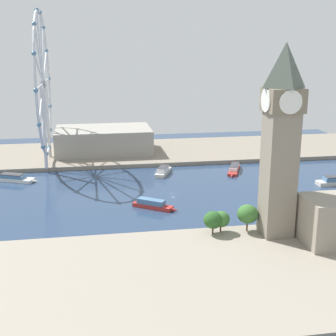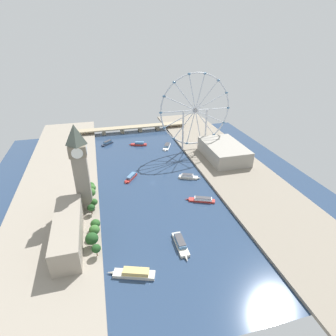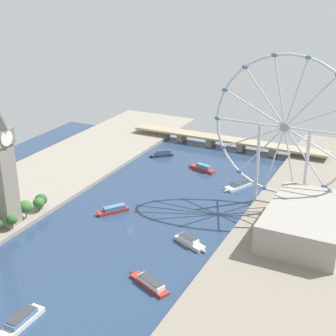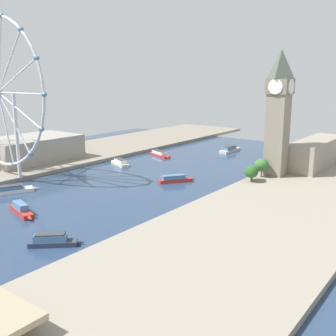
{
  "view_description": "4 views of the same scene",
  "coord_description": "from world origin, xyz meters",
  "px_view_note": "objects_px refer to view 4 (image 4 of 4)",
  "views": [
    {
      "loc": [
        -271.81,
        48.69,
        90.76
      ],
      "look_at": [
        20.84,
        -0.35,
        10.92
      ],
      "focal_mm": 49.76,
      "sensor_mm": 36.0,
      "label": 1
    },
    {
      "loc": [
        -54.82,
        -280.12,
        166.41
      ],
      "look_at": [
        20.81,
        6.19,
        14.03
      ],
      "focal_mm": 28.94,
      "sensor_mm": 36.0,
      "label": 2
    },
    {
      "loc": [
        158.19,
        -261.65,
        167.68
      ],
      "look_at": [
        -5.27,
        68.79,
        19.92
      ],
      "focal_mm": 53.35,
      "sensor_mm": 36.0,
      "label": 3
    },
    {
      "loc": [
        -188.16,
        243.07,
        74.0
      ],
      "look_at": [
        -19.41,
        17.66,
        9.83
      ],
      "focal_mm": 43.58,
      "sensor_mm": 36.0,
      "label": 4
    }
  ],
  "objects_px": {
    "tour_boat_1": "(160,154)",
    "tour_boat_2": "(22,210)",
    "clock_tower": "(278,112)",
    "tour_boat_7": "(53,240)",
    "tour_boat_3": "(175,179)",
    "tour_boat_4": "(11,190)",
    "parliament_block": "(316,153)",
    "riverside_hall": "(31,149)",
    "tour_boat_0": "(230,149)",
    "tour_boat_6": "(280,151)",
    "tour_boat_5": "(120,163)"
  },
  "relations": [
    {
      "from": "tour_boat_7",
      "to": "parliament_block",
      "type": "bearing_deg",
      "value": 36.82
    },
    {
      "from": "clock_tower",
      "to": "tour_boat_3",
      "type": "bearing_deg",
      "value": 44.21
    },
    {
      "from": "parliament_block",
      "to": "tour_boat_3",
      "type": "xyz_separation_m",
      "value": [
        66.64,
        99.71,
        -11.48
      ]
    },
    {
      "from": "parliament_block",
      "to": "tour_boat_2",
      "type": "height_order",
      "value": "parliament_block"
    },
    {
      "from": "parliament_block",
      "to": "riverside_hall",
      "type": "bearing_deg",
      "value": 31.28
    },
    {
      "from": "tour_boat_1",
      "to": "tour_boat_2",
      "type": "distance_m",
      "value": 179.33
    },
    {
      "from": "tour_boat_4",
      "to": "tour_boat_1",
      "type": "bearing_deg",
      "value": 23.77
    },
    {
      "from": "parliament_block",
      "to": "riverside_hall",
      "type": "distance_m",
      "value": 236.32
    },
    {
      "from": "tour_boat_0",
      "to": "tour_boat_6",
      "type": "distance_m",
      "value": 48.39
    },
    {
      "from": "parliament_block",
      "to": "tour_boat_5",
      "type": "height_order",
      "value": "parliament_block"
    },
    {
      "from": "clock_tower",
      "to": "tour_boat_6",
      "type": "xyz_separation_m",
      "value": [
        34.68,
        -97.89,
        -46.48
      ]
    },
    {
      "from": "tour_boat_2",
      "to": "tour_boat_5",
      "type": "relative_size",
      "value": 1.06
    },
    {
      "from": "parliament_block",
      "to": "tour_boat_7",
      "type": "relative_size",
      "value": 3.82
    },
    {
      "from": "clock_tower",
      "to": "tour_boat_1",
      "type": "height_order",
      "value": "clock_tower"
    },
    {
      "from": "tour_boat_4",
      "to": "tour_boat_7",
      "type": "relative_size",
      "value": 1.49
    },
    {
      "from": "parliament_block",
      "to": "tour_boat_7",
      "type": "bearing_deg",
      "value": 78.49
    },
    {
      "from": "tour_boat_1",
      "to": "tour_boat_7",
      "type": "distance_m",
      "value": 211.13
    },
    {
      "from": "tour_boat_0",
      "to": "tour_boat_7",
      "type": "xyz_separation_m",
      "value": [
        -46.64,
        250.24,
        0.07
      ]
    },
    {
      "from": "riverside_hall",
      "to": "tour_boat_0",
      "type": "bearing_deg",
      "value": -126.13
    },
    {
      "from": "tour_boat_2",
      "to": "tour_boat_3",
      "type": "relative_size",
      "value": 1.16
    },
    {
      "from": "tour_boat_1",
      "to": "tour_boat_3",
      "type": "height_order",
      "value": "tour_boat_3"
    },
    {
      "from": "tour_boat_0",
      "to": "tour_boat_3",
      "type": "distance_m",
      "value": 130.3
    },
    {
      "from": "clock_tower",
      "to": "tour_boat_5",
      "type": "relative_size",
      "value": 3.26
    },
    {
      "from": "riverside_hall",
      "to": "tour_boat_6",
      "type": "bearing_deg",
      "value": -131.7
    },
    {
      "from": "tour_boat_5",
      "to": "tour_boat_7",
      "type": "xyz_separation_m",
      "value": [
        -91.1,
        139.39,
        0.11
      ]
    },
    {
      "from": "riverside_hall",
      "to": "tour_boat_6",
      "type": "relative_size",
      "value": 2.12
    },
    {
      "from": "tour_boat_4",
      "to": "tour_boat_7",
      "type": "xyz_separation_m",
      "value": [
        -90.06,
        36.72,
        0.33
      ]
    },
    {
      "from": "tour_boat_6",
      "to": "tour_boat_2",
      "type": "bearing_deg",
      "value": -80.68
    },
    {
      "from": "tour_boat_3",
      "to": "tour_boat_0",
      "type": "bearing_deg",
      "value": 46.68
    },
    {
      "from": "tour_boat_2",
      "to": "tour_boat_6",
      "type": "height_order",
      "value": "tour_boat_2"
    },
    {
      "from": "clock_tower",
      "to": "tour_boat_7",
      "type": "height_order",
      "value": "clock_tower"
    },
    {
      "from": "riverside_hall",
      "to": "tour_boat_2",
      "type": "xyz_separation_m",
      "value": [
        -108.15,
        82.73,
        -10.56
      ]
    },
    {
      "from": "parliament_block",
      "to": "tour_boat_1",
      "type": "bearing_deg",
      "value": 12.88
    },
    {
      "from": "tour_boat_0",
      "to": "tour_boat_4",
      "type": "relative_size",
      "value": 1.1
    },
    {
      "from": "tour_boat_4",
      "to": "clock_tower",
      "type": "bearing_deg",
      "value": -17.42
    },
    {
      "from": "clock_tower",
      "to": "tour_boat_7",
      "type": "distance_m",
      "value": 182.62
    },
    {
      "from": "clock_tower",
      "to": "tour_boat_7",
      "type": "bearing_deg",
      "value": 79.75
    },
    {
      "from": "tour_boat_4",
      "to": "riverside_hall",
      "type": "bearing_deg",
      "value": 70.89
    },
    {
      "from": "riverside_hall",
      "to": "parliament_block",
      "type": "bearing_deg",
      "value": -148.72
    },
    {
      "from": "tour_boat_1",
      "to": "tour_boat_3",
      "type": "distance_m",
      "value": 96.65
    },
    {
      "from": "riverside_hall",
      "to": "tour_boat_3",
      "type": "bearing_deg",
      "value": -170.37
    },
    {
      "from": "tour_boat_2",
      "to": "tour_boat_6",
      "type": "relative_size",
      "value": 0.79
    },
    {
      "from": "tour_boat_7",
      "to": "tour_boat_4",
      "type": "bearing_deg",
      "value": 116.15
    },
    {
      "from": "tour_boat_3",
      "to": "tour_boat_4",
      "type": "distance_m",
      "value": 109.81
    },
    {
      "from": "clock_tower",
      "to": "parliament_block",
      "type": "relative_size",
      "value": 1.1
    },
    {
      "from": "tour_boat_2",
      "to": "tour_boat_3",
      "type": "height_order",
      "value": "tour_boat_2"
    },
    {
      "from": "tour_boat_6",
      "to": "clock_tower",
      "type": "bearing_deg",
      "value": -51.09
    },
    {
      "from": "tour_boat_0",
      "to": "tour_boat_3",
      "type": "relative_size",
      "value": 1.38
    },
    {
      "from": "parliament_block",
      "to": "tour_boat_5",
      "type": "relative_size",
      "value": 2.97
    },
    {
      "from": "riverside_hall",
      "to": "tour_boat_7",
      "type": "relative_size",
      "value": 3.68
    }
  ]
}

